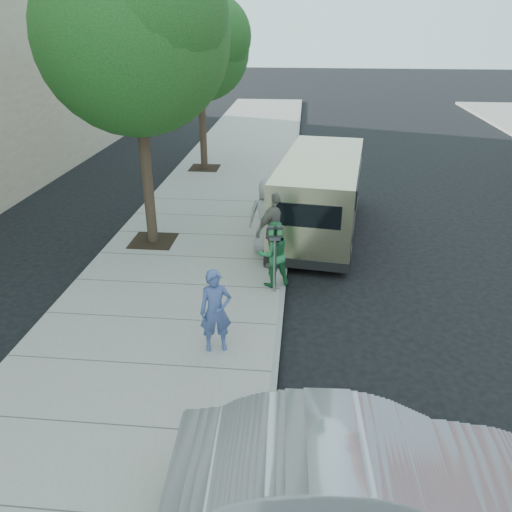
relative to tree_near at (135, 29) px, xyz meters
name	(u,v)px	position (x,y,z in m)	size (l,w,h in m)	color
ground	(221,291)	(2.25, -2.40, -5.55)	(120.00, 120.00, 0.00)	black
sidewalk	(179,287)	(1.25, -2.40, -5.47)	(5.00, 60.00, 0.15)	gray
curb_face	(283,292)	(3.69, -2.40, -5.47)	(0.12, 60.00, 0.16)	gray
tree_near	(135,29)	(0.00, 0.00, 0.00)	(4.62, 4.60, 7.53)	black
tree_far	(200,45)	(0.00, 7.60, -0.66)	(3.92, 3.80, 6.49)	black
parking_meter	(275,245)	(3.50, -2.53, -4.25)	(0.34, 0.15, 1.59)	gray
van	(320,194)	(4.57, 1.41, -4.34)	(2.77, 6.35, 2.28)	#C7BE8E
sedan	(361,484)	(4.88, -8.15, -4.79)	(1.60, 4.58, 1.51)	#A3A4AA
person_officer	(216,311)	(2.57, -4.80, -4.59)	(0.59, 0.39, 1.62)	#455994
person_green_shirt	(273,254)	(3.45, -2.20, -4.61)	(0.76, 0.59, 1.57)	#297E45
person_gray_shirt	(268,216)	(3.19, -0.42, -4.38)	(0.99, 0.64, 2.02)	#A0A1A3
person_striped_polo	(276,230)	(3.45, -1.28, -4.39)	(1.18, 0.49, 2.01)	slate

